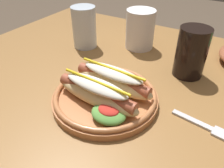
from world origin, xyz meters
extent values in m
cube|color=olive|center=(0.00, 0.00, 0.72)|extent=(1.15, 0.84, 0.04)
cylinder|color=olive|center=(-0.48, 0.33, 0.35)|extent=(0.06, 0.06, 0.70)
cylinder|color=#B77042|center=(-0.03, -0.10, 0.75)|extent=(0.24, 0.24, 0.02)
torus|color=#B77042|center=(-0.03, -0.10, 0.76)|extent=(0.23, 0.23, 0.01)
ellipsoid|color=#E0C184|center=(-0.04, -0.13, 0.78)|extent=(0.21, 0.06, 0.04)
cylinder|color=#9E4C33|center=(-0.04, -0.13, 0.78)|extent=(0.19, 0.04, 0.03)
ellipsoid|color=silver|center=(-0.04, -0.13, 0.80)|extent=(0.15, 0.05, 0.02)
cylinder|color=yellow|center=(-0.04, -0.13, 0.81)|extent=(0.16, 0.02, 0.01)
ellipsoid|color=#E0C184|center=(-0.03, -0.07, 0.78)|extent=(0.21, 0.06, 0.04)
cylinder|color=#9E4C33|center=(-0.03, -0.07, 0.78)|extent=(0.19, 0.04, 0.03)
ellipsoid|color=silver|center=(-0.03, -0.07, 0.80)|extent=(0.15, 0.05, 0.02)
cylinder|color=yellow|center=(-0.03, -0.07, 0.81)|extent=(0.16, 0.02, 0.01)
ellipsoid|color=#5B9942|center=(0.01, -0.15, 0.77)|extent=(0.07, 0.06, 0.02)
ellipsoid|color=red|center=(0.01, -0.15, 0.78)|extent=(0.04, 0.04, 0.01)
cube|color=silver|center=(0.15, -0.06, 0.74)|extent=(0.09, 0.02, 0.00)
cube|color=silver|center=(0.21, -0.07, 0.74)|extent=(0.04, 0.03, 0.00)
cylinder|color=black|center=(0.09, 0.11, 0.81)|extent=(0.08, 0.08, 0.13)
cylinder|color=silver|center=(-0.25, 0.12, 0.81)|extent=(0.08, 0.08, 0.13)
cylinder|color=white|center=(-0.09, 0.20, 0.80)|extent=(0.09, 0.09, 0.12)
camera|label=1|loc=(0.18, -0.42, 1.07)|focal=35.46mm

